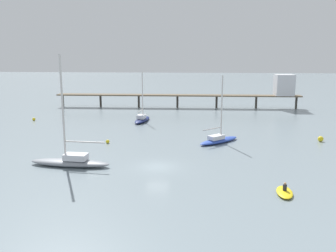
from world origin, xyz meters
The scene contains 9 objects.
ground_plane centered at (0.00, 0.00, 0.00)m, with size 400.00×400.00×0.00m, color gray.
pier centered at (14.88, 45.04, 4.42)m, with size 57.12×4.42×7.87m.
sailboat_navy centered at (-5.72, 26.66, 0.60)m, with size 2.93×7.22×9.34m.
sailboat_gray centered at (-9.86, -0.50, 0.72)m, with size 9.46×2.86×12.50m.
sailboat_blue centered at (7.58, 11.65, 0.59)m, with size 6.60×6.32×9.60m.
dinghy_yellow centered at (12.39, -7.02, 0.20)m, with size 1.78×3.30×1.14m.
mooring_buoy_near centered at (-26.42, 26.00, 0.30)m, with size 0.59×0.59×0.59m, color yellow.
mooring_buoy_mid centered at (-8.20, 10.04, 0.26)m, with size 0.53×0.53×0.53m, color yellow.
mooring_buoy_outer centered at (22.42, 13.41, 0.40)m, with size 0.79×0.79×0.79m, color yellow.
Camera 1 is at (4.12, -38.10, 12.57)m, focal length 37.87 mm.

